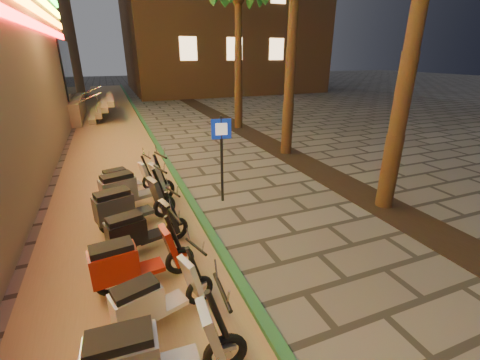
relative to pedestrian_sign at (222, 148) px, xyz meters
name	(u,v)px	position (x,y,z in m)	size (l,w,h in m)	color
ground	(305,293)	(0.09, -3.81, -1.44)	(120.00, 120.00, 0.00)	#474442
parking_strip	(114,150)	(-2.51, 6.19, -1.44)	(3.40, 60.00, 0.01)	#8C7251
green_curb	(157,144)	(-0.81, 6.19, -1.39)	(0.18, 60.00, 0.10)	#225A32
planting_strip	(315,169)	(3.69, 1.19, -1.43)	(1.20, 40.00, 0.02)	black
pedestrian_sign	(222,148)	(0.00, 0.00, 0.00)	(0.49, 0.11, 2.22)	black
scooter_3	(150,357)	(-2.39, -4.57, -0.90)	(1.78, 0.62, 1.25)	black
scooter_4	(154,300)	(-2.23, -3.60, -0.97)	(1.51, 0.80, 1.07)	black
scooter_5	(131,262)	(-2.45, -2.66, -0.93)	(1.68, 0.66, 1.18)	black
scooter_6	(139,230)	(-2.23, -1.66, -0.95)	(1.60, 0.81, 1.13)	black
scooter_7	(127,206)	(-2.37, -0.61, -0.89)	(1.78, 0.93, 1.26)	black
scooter_8	(130,189)	(-2.23, 0.34, -0.88)	(1.83, 0.96, 1.30)	black
scooter_9	(124,180)	(-2.33, 1.31, -0.99)	(1.46, 0.74, 1.03)	black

